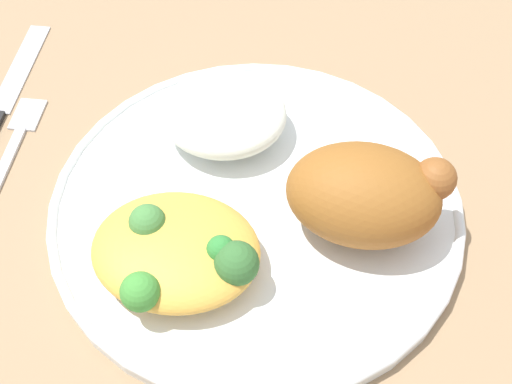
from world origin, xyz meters
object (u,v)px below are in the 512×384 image
(plate, at_px, (256,207))
(fork, at_px, (9,155))
(rice_pile, at_px, (224,114))
(mac_cheese_with_broccoli, at_px, (178,252))
(roasted_chicken, at_px, (366,194))

(plate, height_order, fork, plate)
(rice_pile, height_order, mac_cheese_with_broccoli, mac_cheese_with_broccoli)
(roasted_chicken, bearing_deg, plate, 175.82)
(fork, bearing_deg, plate, -5.22)
(roasted_chicken, height_order, rice_pile, roasted_chicken)
(mac_cheese_with_broccoli, bearing_deg, roasted_chicken, 26.10)
(fork, bearing_deg, rice_pile, 15.74)
(rice_pile, xyz_separation_m, mac_cheese_with_broccoli, (-0.00, -0.12, -0.00))
(fork, bearing_deg, roasted_chicken, -4.93)
(roasted_chicken, distance_m, rice_pile, 0.13)
(roasted_chicken, height_order, fork, roasted_chicken)
(fork, bearing_deg, mac_cheese_with_broccoli, -26.85)
(mac_cheese_with_broccoli, bearing_deg, plate, 57.11)
(plate, relative_size, rice_pile, 3.10)
(plate, distance_m, rice_pile, 0.08)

